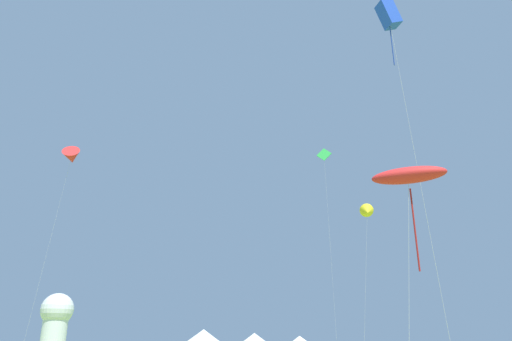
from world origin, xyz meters
TOP-DOWN VIEW (x-y plane):
  - kite_red_parafoil at (11.23, 17.77)m, footprint 3.79×2.33m
  - kite_yellow_delta at (9.23, 45.56)m, footprint 2.31×2.24m
  - kite_green_diamond at (3.92, 58.00)m, footprint 2.21×2.15m
  - kite_red_delta at (-24.78, 40.38)m, footprint 3.48×3.17m
  - kite_blue_box at (11.49, 21.21)m, footprint 1.97×1.70m
  - festival_tent_center at (-16.66, 67.07)m, footprint 5.15×5.15m
  - observatory_dome at (-53.00, 81.15)m, footprint 6.40×6.40m

SIDE VIEW (x-z plane):
  - festival_tent_center at x=-16.66m, z-range 0.18..3.53m
  - observatory_dome at x=-53.00m, z-range 0.61..11.41m
  - kite_red_parafoil at x=11.23m, z-range 4.46..14.48m
  - kite_yellow_delta at x=9.23m, z-range 6.98..22.89m
  - kite_blue_box at x=11.49m, z-range 10.35..33.16m
  - kite_red_delta at x=-24.78m, z-range 10.56..34.39m
  - kite_green_diamond at x=3.92m, z-range 12.42..40.50m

